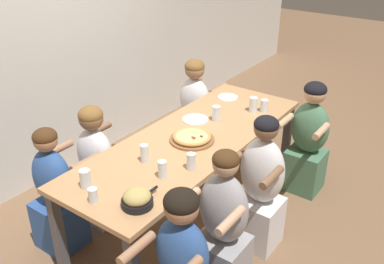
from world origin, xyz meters
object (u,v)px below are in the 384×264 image
(drinking_glass_c, at_px, (191,163))
(diner_near_midleft, at_px, (223,229))
(empty_plate_a, at_px, (228,97))
(diner_far_left, at_px, (56,196))
(drinking_glass_a, at_px, (85,180))
(diner_near_right, at_px, (308,142))
(drinking_glass_g, at_px, (162,170))
(drinking_glass_b, at_px, (216,114))
(skillet_bowl, at_px, (137,199))
(empty_plate_b, at_px, (195,119))
(diner_far_midleft, at_px, (97,169))
(diner_near_center, at_px, (260,189))
(drinking_glass_h, at_px, (264,106))
(drinking_glass_e, at_px, (145,154))
(drinking_glass_f, at_px, (253,105))
(diner_far_right, at_px, (195,111))
(drinking_glass_d, at_px, (94,196))
(pizza_board_main, at_px, (192,138))

(drinking_glass_c, bearing_deg, diner_near_midleft, -110.21)
(empty_plate_a, bearing_deg, diner_far_left, 166.28)
(drinking_glass_a, bearing_deg, diner_near_right, -22.25)
(drinking_glass_g, bearing_deg, drinking_glass_b, 11.02)
(skillet_bowl, relative_size, drinking_glass_b, 2.16)
(skillet_bowl, xyz_separation_m, diner_near_right, (1.94, -0.39, -0.33))
(drinking_glass_g, relative_size, diner_near_midleft, 0.12)
(empty_plate_b, xyz_separation_m, diner_far_midleft, (-0.78, 0.48, -0.30))
(diner_far_left, bearing_deg, diner_near_midleft, 17.10)
(diner_near_center, bearing_deg, diner_far_left, 36.45)
(empty_plate_b, xyz_separation_m, drinking_glass_h, (0.53, -0.41, 0.05))
(drinking_glass_b, bearing_deg, drinking_glass_e, 177.00)
(drinking_glass_f, height_order, diner_far_midleft, diner_far_midleft)
(drinking_glass_c, bearing_deg, diner_far_left, 119.88)
(diner_far_midleft, distance_m, diner_near_right, 1.96)
(skillet_bowl, xyz_separation_m, drinking_glass_e, (0.43, 0.32, 0.01))
(empty_plate_a, relative_size, diner_far_left, 0.19)
(drinking_glass_a, xyz_separation_m, diner_far_right, (1.96, 0.48, -0.35))
(drinking_glass_g, distance_m, diner_near_center, 0.85)
(drinking_glass_e, bearing_deg, diner_far_left, 125.30)
(drinking_glass_b, relative_size, drinking_glass_e, 0.97)
(skillet_bowl, bearing_deg, empty_plate_a, 13.88)
(diner_far_left, bearing_deg, drinking_glass_c, 29.88)
(empty_plate_a, xyz_separation_m, drinking_glass_d, (-1.98, -0.20, 0.04))
(drinking_glass_b, distance_m, drinking_glass_f, 0.40)
(diner_near_right, bearing_deg, drinking_glass_h, 23.16)
(empty_plate_b, bearing_deg, drinking_glass_e, -172.39)
(empty_plate_a, bearing_deg, drinking_glass_e, -174.37)
(drinking_glass_f, xyz_separation_m, drinking_glass_h, (0.06, -0.08, -0.01))
(diner_near_right, height_order, diner_far_right, diner_near_right)
(skillet_bowl, bearing_deg, diner_far_right, 25.37)
(diner_far_midleft, xyz_separation_m, diner_near_midleft, (-0.04, -1.29, 0.01))
(pizza_board_main, xyz_separation_m, drinking_glass_h, (0.86, -0.21, 0.03))
(empty_plate_b, height_order, drinking_glass_e, drinking_glass_e)
(empty_plate_a, height_order, drinking_glass_e, drinking_glass_e)
(drinking_glass_h, bearing_deg, diner_near_center, -153.04)
(skillet_bowl, height_order, diner_far_midleft, diner_far_midleft)
(diner_far_left, distance_m, diner_near_center, 1.61)
(pizza_board_main, relative_size, empty_plate_a, 1.84)
(diner_far_left, bearing_deg, drinking_glass_b, 64.40)
(diner_near_right, relative_size, diner_far_right, 1.02)
(drinking_glass_a, distance_m, diner_near_midleft, 1.00)
(pizza_board_main, bearing_deg, skillet_bowl, -166.13)
(drinking_glass_b, height_order, diner_far_right, diner_far_right)
(diner_far_left, xyz_separation_m, diner_near_center, (0.96, -1.29, 0.04))
(drinking_glass_e, xyz_separation_m, diner_near_right, (1.50, -0.71, -0.34))
(drinking_glass_e, xyz_separation_m, drinking_glass_h, (1.33, -0.31, -0.01))
(empty_plate_a, bearing_deg, drinking_glass_g, -165.77)
(drinking_glass_a, bearing_deg, empty_plate_b, 0.11)
(skillet_bowl, height_order, drinking_glass_f, drinking_glass_f)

